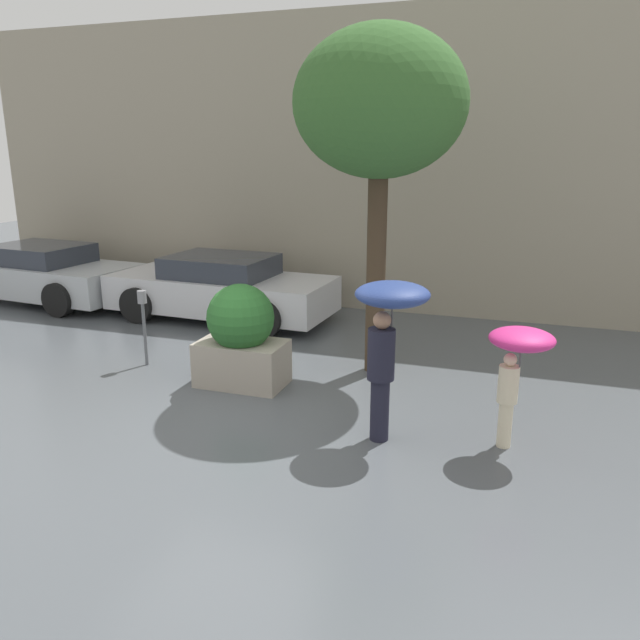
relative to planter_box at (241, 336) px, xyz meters
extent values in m
plane|color=#51565B|center=(0.39, -1.48, -0.73)|extent=(40.00, 40.00, 0.00)
cube|color=#9E937F|center=(0.39, 5.02, 2.27)|extent=(18.00, 0.30, 6.00)
cube|color=#9E9384|center=(0.00, 0.00, -0.41)|extent=(1.26, 0.76, 0.65)
sphere|color=#286028|center=(0.00, 0.00, 0.28)|extent=(0.97, 0.97, 0.97)
cylinder|color=#1E1E2D|center=(2.32, -1.10, -0.35)|extent=(0.22, 0.22, 0.76)
cylinder|color=#1E1E2D|center=(2.32, -1.10, 0.33)|extent=(0.32, 0.32, 0.60)
sphere|color=#997056|center=(2.32, -1.10, 0.74)|extent=(0.21, 0.21, 0.21)
cylinder|color=#4C4C51|center=(2.40, -0.99, 0.69)|extent=(0.02, 0.02, 0.66)
ellipsoid|color=navy|center=(2.40, -0.99, 1.02)|extent=(0.86, 0.86, 0.27)
cylinder|color=beige|center=(3.73, -0.82, -0.46)|extent=(0.16, 0.16, 0.55)
cylinder|color=beige|center=(3.73, -0.82, 0.04)|extent=(0.23, 0.23, 0.44)
sphere|color=beige|center=(3.73, -0.82, 0.33)|extent=(0.15, 0.15, 0.15)
cylinder|color=#4C4C51|center=(3.83, -0.83, 0.32)|extent=(0.02, 0.02, 0.53)
ellipsoid|color=#E02D84|center=(3.83, -0.83, 0.58)|extent=(0.72, 0.72, 0.23)
cube|color=silver|center=(-2.00, 3.23, -0.20)|extent=(4.57, 2.03, 0.68)
cube|color=#2D333D|center=(-2.00, 3.23, 0.34)|extent=(2.09, 1.64, 0.41)
cylinder|color=black|center=(-3.43, 2.39, -0.38)|extent=(0.72, 0.25, 0.71)
cylinder|color=black|center=(-3.35, 4.20, -0.38)|extent=(0.72, 0.25, 0.71)
cylinder|color=black|center=(-0.65, 2.25, -0.38)|extent=(0.72, 0.25, 0.71)
cylinder|color=black|center=(-0.57, 4.06, -0.38)|extent=(0.72, 0.25, 0.71)
cube|color=#B7BCC1|center=(-6.51, 3.27, -0.20)|extent=(4.56, 2.19, 0.68)
cube|color=#2D333D|center=(-6.51, 3.27, 0.34)|extent=(2.12, 1.71, 0.41)
cylinder|color=black|center=(-7.80, 4.29, -0.38)|extent=(0.73, 0.28, 0.71)
cylinder|color=black|center=(-5.23, 2.25, -0.38)|extent=(0.73, 0.28, 0.71)
cylinder|color=black|center=(-5.07, 4.05, -0.38)|extent=(0.73, 0.28, 0.71)
cylinder|color=#423323|center=(1.67, 1.23, 0.91)|extent=(0.29, 0.29, 3.28)
ellipsoid|color=#38662D|center=(1.67, 1.23, 3.23)|extent=(2.46, 2.46, 2.09)
cylinder|color=#595B60|center=(-1.82, 0.28, -0.23)|extent=(0.05, 0.05, 1.01)
cylinder|color=gray|center=(-1.82, 0.28, 0.38)|extent=(0.14, 0.14, 0.20)
camera|label=1|loc=(3.84, -7.75, 2.61)|focal=35.00mm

